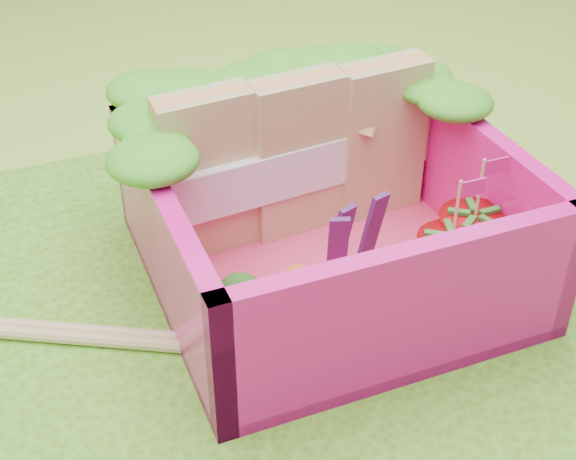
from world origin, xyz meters
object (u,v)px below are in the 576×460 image
Objects in this scene: bento_box at (327,216)px; strawberry_left at (449,266)px; sandwich_stack at (298,156)px; chopsticks at (2,328)px; strawberry_right at (471,245)px; broccoli at (251,308)px.

strawberry_left is at bearing -45.06° from bento_box.
sandwich_stack is at bearing 117.64° from strawberry_left.
chopsticks is (-1.21, -0.18, -0.35)m from sandwich_stack.
sandwich_stack is 0.75m from strawberry_right.
broccoli reaches higher than chopsticks.
chopsticks is (-1.54, 0.45, -0.16)m from strawberry_left.
broccoli is at bearing -30.59° from chopsticks.
strawberry_right is (0.14, 0.07, 0.01)m from strawberry_left.
sandwich_stack is at bearing 129.91° from strawberry_right.
strawberry_right reaches higher than strawberry_left.
bento_box is at bearing 134.94° from strawberry_left.
broccoli is 0.66× the size of strawberry_left.
bento_box is 0.55m from broccoli.
sandwich_stack is 2.42× the size of strawberry_left.
bento_box is 0.48m from strawberry_left.
strawberry_left is 0.97× the size of strawberry_right.
bento_box is 2.56× the size of strawberry_right.
strawberry_left is (0.34, -0.34, -0.09)m from bento_box.
chopsticks is at bearing 149.41° from broccoli.
bento_box is 1.09× the size of sandwich_stack.
strawberry_left is 1.62m from chopsticks.
strawberry_right is at bearing -29.22° from bento_box.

